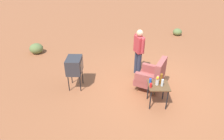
% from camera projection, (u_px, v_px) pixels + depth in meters
% --- Properties ---
extents(ground_plane, '(60.00, 60.00, 0.00)m').
position_uv_depth(ground_plane, '(150.00, 86.00, 6.52)').
color(ground_plane, '#A05B38').
extents(armchair, '(1.03, 1.04, 1.06)m').
position_uv_depth(armchair, '(153.00, 76.00, 6.10)').
color(armchair, brown).
rests_on(armchair, ground).
extents(side_table, '(0.56, 0.56, 0.65)m').
position_uv_depth(side_table, '(158.00, 88.00, 5.45)').
color(side_table, black).
rests_on(side_table, ground).
extents(tv_on_stand, '(0.61, 0.46, 1.03)m').
position_uv_depth(tv_on_stand, '(74.00, 65.00, 6.08)').
color(tv_on_stand, black).
rests_on(tv_on_stand, ground).
extents(person_standing, '(0.53, 0.34, 1.64)m').
position_uv_depth(person_standing, '(139.00, 50.00, 6.71)').
color(person_standing, '#2D3347').
rests_on(person_standing, ground).
extents(bottle_short_clear, '(0.06, 0.06, 0.20)m').
position_uv_depth(bottle_short_clear, '(162.00, 83.00, 5.31)').
color(bottle_short_clear, silver).
rests_on(bottle_short_clear, side_table).
extents(soda_can_red, '(0.07, 0.07, 0.12)m').
position_uv_depth(soda_can_red, '(151.00, 85.00, 5.27)').
color(soda_can_red, red).
rests_on(soda_can_red, side_table).
extents(soda_can_blue, '(0.07, 0.07, 0.12)m').
position_uv_depth(soda_can_blue, '(150.00, 81.00, 5.47)').
color(soda_can_blue, blue).
rests_on(soda_can_blue, side_table).
extents(bottle_tall_amber, '(0.07, 0.07, 0.30)m').
position_uv_depth(bottle_tall_amber, '(161.00, 79.00, 5.38)').
color(bottle_tall_amber, brown).
rests_on(bottle_tall_amber, side_table).
extents(flower_vase, '(0.15, 0.10, 0.27)m').
position_uv_depth(flower_vase, '(157.00, 80.00, 5.33)').
color(flower_vase, silver).
rests_on(flower_vase, side_table).
extents(shrub_near, '(0.46, 0.46, 0.36)m').
position_uv_depth(shrub_near, '(177.00, 32.00, 10.60)').
color(shrub_near, olive).
rests_on(shrub_near, ground).
extents(shrub_mid, '(0.56, 0.56, 0.44)m').
position_uv_depth(shrub_mid, '(36.00, 48.00, 8.60)').
color(shrub_mid, olive).
rests_on(shrub_mid, ground).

